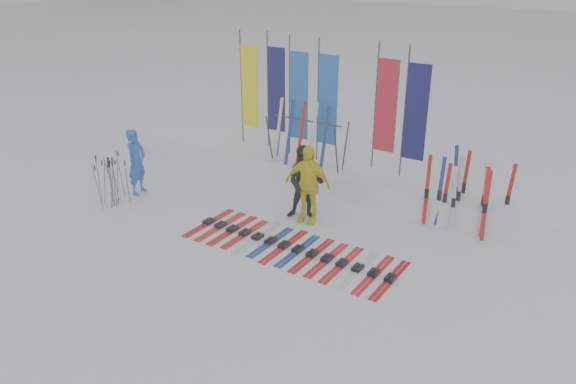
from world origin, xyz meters
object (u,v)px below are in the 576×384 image
Objects in this scene: ski_rack at (307,136)px; person_yellow at (308,184)px; person_black at (305,183)px; person_blue at (137,162)px; ski_row at (291,247)px.

person_yellow is at bearing -58.12° from ski_rack.
person_yellow reaches higher than person_black.
person_yellow is 0.90× the size of ski_rack.
person_blue is 0.93× the size of person_yellow.
ski_row is 3.76m from ski_rack.
ski_rack is at bearing 113.13° from person_yellow.
person_yellow is (4.48, 0.93, 0.07)m from person_blue.
ski_rack is (-1.13, 1.82, 0.47)m from person_yellow.
ski_rack is at bearing 96.62° from person_black.
person_yellow is at bearing -66.62° from person_black.
person_yellow is (0.13, -0.12, 0.03)m from person_black.
person_blue reaches higher than ski_row.
ski_rack is (-1.54, 3.15, 1.35)m from ski_row.
ski_row is 2.28× the size of ski_rack.
ski_rack is at bearing -62.94° from person_blue.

